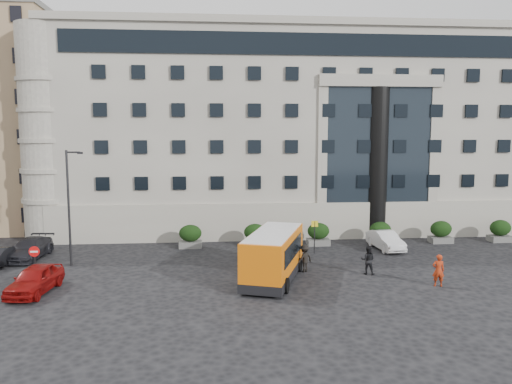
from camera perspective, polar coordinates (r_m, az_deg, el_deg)
ground at (r=33.05m, az=-1.06°, el=-9.30°), size 120.00×120.00×0.00m
civic_building at (r=54.29m, az=3.71°, el=6.63°), size 44.00×24.00×18.00m
entrance_column at (r=44.37m, az=13.67°, el=3.17°), size 1.80×1.80×13.00m
apartment_far at (r=74.01m, az=-24.80°, el=7.62°), size 13.00×13.00×22.00m
hedge_a at (r=40.37m, az=-7.51°, el=-5.02°), size 1.80×1.26×1.84m
hedge_b at (r=40.47m, az=-0.11°, el=-4.94°), size 1.80×1.26×1.84m
hedge_c at (r=41.22m, az=7.14°, el=-4.77°), size 1.80×1.26×1.84m
hedge_d at (r=42.60m, az=14.02°, el=-4.54°), size 1.80×1.26×1.84m
hedge_e at (r=44.55m, az=20.37°, el=-4.28°), size 1.80×1.26×1.84m
hedge_f at (r=46.99m, az=26.13°, el=-3.99°), size 1.80×1.26×1.84m
street_lamp at (r=36.36m, az=-20.54°, el=-1.21°), size 1.16×0.18×8.00m
bus_stop_sign at (r=38.19m, az=6.71°, el=-4.47°), size 0.50×0.08×2.52m
no_entry_sign at (r=33.37m, az=-23.98°, el=-6.81°), size 0.64×0.16×2.32m
minibus at (r=31.24m, az=2.00°, el=-7.07°), size 4.80×7.74×3.05m
red_truck at (r=49.39m, az=-23.13°, el=-2.64°), size 3.53×5.91×2.98m
parked_car_a at (r=31.70m, az=-23.95°, el=-9.12°), size 2.44×4.84×1.58m
parked_car_c at (r=40.25m, az=-24.45°, el=-5.91°), size 2.44×5.17×1.46m
parked_car_d at (r=50.18m, az=-20.01°, el=-3.39°), size 2.45×4.72×1.27m
white_taxi at (r=40.77m, az=14.59°, el=-5.37°), size 1.95×4.52×1.45m
pedestrian_a at (r=32.12m, az=20.12°, el=-8.40°), size 0.78×0.59×1.95m
pedestrian_b at (r=33.46m, az=12.68°, el=-7.60°), size 1.10×0.98×1.88m
pedestrian_c at (r=33.34m, az=5.57°, el=-7.56°), size 1.37×1.20×1.83m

